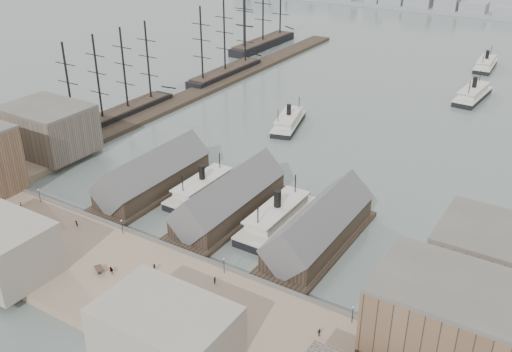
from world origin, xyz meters
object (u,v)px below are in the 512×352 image
Objects in this scene: horse_cart_center at (107,270)px; horse_cart_right at (231,317)px; horse_cart_left at (51,226)px; ferry_docked_west at (203,187)px.

horse_cart_center is 1.05× the size of horse_cart_right.
horse_cart_left is 25.35m from horse_cart_center.
horse_cart_center is at bearing -95.91° from horse_cart_left.
horse_cart_center is at bearing -81.61° from ferry_docked_west.
horse_cart_center is 31.59m from horse_cart_right.
ferry_docked_west is 5.57× the size of horse_cart_left.
ferry_docked_west reaches higher than horse_cart_right.
ferry_docked_west is 56.12m from horse_cart_right.
horse_cart_center is (6.34, -42.95, 0.61)m from ferry_docked_west.
horse_cart_center is at bearing 99.81° from horse_cart_right.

